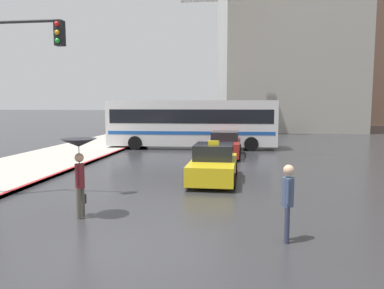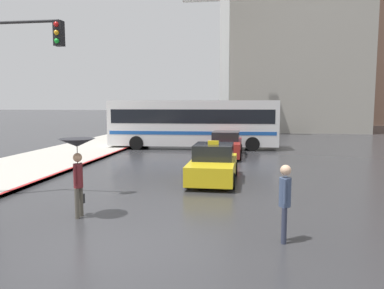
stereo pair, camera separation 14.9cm
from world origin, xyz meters
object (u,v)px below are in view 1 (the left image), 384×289
city_bus (192,122)px  monument_cross (223,26)px  sedan_red (225,145)px  pedestrian_with_umbrella (79,155)px  traffic_light (15,73)px  taxi (214,164)px  pedestrian_man (288,197)px

city_bus → monument_cross: monument_cross is taller
city_bus → sedan_red: bearing=31.1°
pedestrian_with_umbrella → monument_cross: (2.30, 27.28, 8.80)m
city_bus → traffic_light: size_ratio=1.92×
city_bus → pedestrian_with_umbrella: (-0.81, -16.48, -0.08)m
taxi → sedan_red: size_ratio=0.95×
sedan_red → traffic_light: (-6.42, -10.86, 3.53)m
monument_cross → pedestrian_with_umbrella: bearing=-94.8°
traffic_light → pedestrian_with_umbrella: bearing=-31.8°
pedestrian_man → monument_cross: 30.08m
traffic_light → city_bus: bearing=75.2°
monument_cross → city_bus: bearing=-97.8°
city_bus → pedestrian_with_umbrella: bearing=-6.2°
pedestrian_man → taxi: bearing=-154.2°
pedestrian_man → monument_cross: (-3.27, 28.35, 9.52)m
city_bus → pedestrian_with_umbrella: size_ratio=5.28×
city_bus → pedestrian_man: bearing=11.8°
pedestrian_man → monument_cross: bearing=-166.6°
taxi → monument_cross: 23.89m
pedestrian_with_umbrella → traffic_light: 4.33m
taxi → city_bus: size_ratio=0.36×
sedan_red → pedestrian_with_umbrella: 13.24m
sedan_red → pedestrian_with_umbrella: pedestrian_with_umbrella is taller
sedan_red → city_bus: bearing=-55.5°
pedestrian_man → city_bus: bearing=-158.0°
city_bus → traffic_light: (-3.86, -14.58, 2.33)m
taxi → sedan_red: taxi is taller
sedan_red → traffic_light: size_ratio=0.72×
city_bus → monument_cross: bearing=168.8°
pedestrian_with_umbrella → traffic_light: size_ratio=0.36×
pedestrian_with_umbrella → monument_cross: size_ratio=0.12×
pedestrian_with_umbrella → pedestrian_man: bearing=-96.6°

